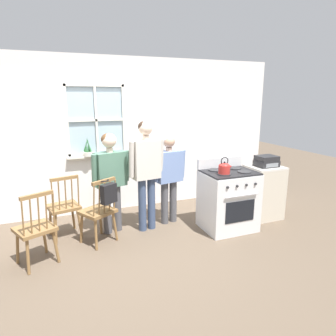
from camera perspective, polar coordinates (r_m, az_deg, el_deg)
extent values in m
plane|color=brown|center=(4.45, -6.93, -13.79)|extent=(16.00, 16.00, 0.00)
cube|color=white|center=(5.93, 5.75, 6.84)|extent=(2.91, 0.06, 2.70)
cube|color=white|center=(5.51, -12.89, -2.78)|extent=(0.99, 0.06, 1.04)
cube|color=white|center=(5.31, -14.04, 17.81)|extent=(0.99, 0.06, 0.47)
cube|color=silver|center=(5.31, -13.04, 2.23)|extent=(1.05, 0.10, 0.03)
cube|color=#9EB7C6|center=(5.32, -13.54, 8.87)|extent=(0.93, 0.01, 1.13)
cube|color=silver|center=(5.29, -13.49, 8.85)|extent=(0.04, 0.02, 1.19)
cube|color=silver|center=(5.29, -13.49, 8.85)|extent=(0.99, 0.02, 0.04)
cube|color=silver|center=(5.24, -18.70, 8.48)|extent=(0.04, 0.03, 1.19)
cube|color=silver|center=(5.37, -8.41, 9.15)|extent=(0.04, 0.03, 1.19)
cube|color=silver|center=(5.28, -13.85, 15.09)|extent=(0.99, 0.03, 0.04)
cube|color=silver|center=(5.36, -13.16, 2.72)|extent=(0.99, 0.03, 0.04)
cube|color=olive|center=(4.36, -13.28, -8.06)|extent=(0.56, 0.56, 0.04)
cylinder|color=olive|center=(4.66, -12.72, -9.75)|extent=(0.06, 0.09, 0.44)
cylinder|color=olive|center=(4.48, -16.15, -10.97)|extent=(0.09, 0.06, 0.44)
cylinder|color=olive|center=(4.44, -10.06, -10.87)|extent=(0.09, 0.06, 0.44)
cylinder|color=olive|center=(4.24, -13.55, -12.23)|extent=(0.06, 0.09, 0.44)
cylinder|color=olive|center=(4.27, -10.13, -5.12)|extent=(0.05, 0.07, 0.46)
cylinder|color=olive|center=(4.21, -11.04, -5.41)|extent=(0.05, 0.07, 0.46)
cylinder|color=olive|center=(4.16, -11.98, -5.71)|extent=(0.05, 0.07, 0.46)
cylinder|color=olive|center=(4.10, -12.95, -6.02)|extent=(0.05, 0.07, 0.46)
cylinder|color=olive|center=(4.05, -13.94, -6.33)|extent=(0.05, 0.07, 0.46)
cube|color=olive|center=(4.08, -12.15, -2.47)|extent=(0.35, 0.23, 0.04)
cube|color=olive|center=(4.67, -19.27, -7.01)|extent=(0.50, 0.48, 0.04)
cylinder|color=olive|center=(4.94, -17.63, -8.73)|extent=(0.07, 0.08, 0.44)
cylinder|color=olive|center=(4.87, -21.51, -9.39)|extent=(0.08, 0.07, 0.44)
cylinder|color=olive|center=(4.65, -16.47, -10.04)|extent=(0.08, 0.07, 0.44)
cylinder|color=olive|center=(4.58, -20.58, -10.78)|extent=(0.07, 0.08, 0.44)
cylinder|color=olive|center=(4.49, -16.71, -4.56)|extent=(0.03, 0.07, 0.46)
cylinder|color=olive|center=(4.46, -17.81, -4.73)|extent=(0.03, 0.07, 0.46)
cylinder|color=olive|center=(4.44, -18.92, -4.91)|extent=(0.03, 0.07, 0.46)
cylinder|color=olive|center=(4.42, -20.05, -5.09)|extent=(0.03, 0.07, 0.46)
cylinder|color=olive|center=(4.40, -21.18, -5.26)|extent=(0.03, 0.07, 0.46)
cube|color=olive|center=(4.37, -19.16, -1.87)|extent=(0.38, 0.12, 0.04)
cube|color=olive|center=(4.06, -24.04, -10.57)|extent=(0.55, 0.54, 0.04)
cylinder|color=olive|center=(4.35, -22.45, -12.25)|extent=(0.06, 0.09, 0.44)
cylinder|color=olive|center=(4.25, -26.74, -13.34)|extent=(0.09, 0.06, 0.44)
cylinder|color=olive|center=(4.08, -20.57, -13.81)|extent=(0.09, 0.06, 0.44)
cylinder|color=olive|center=(3.98, -25.13, -15.05)|extent=(0.06, 0.09, 0.44)
cylinder|color=olive|center=(3.89, -20.95, -7.67)|extent=(0.04, 0.07, 0.46)
cylinder|color=olive|center=(3.86, -22.16, -7.96)|extent=(0.04, 0.07, 0.46)
cylinder|color=olive|center=(3.83, -23.40, -8.26)|extent=(0.04, 0.07, 0.46)
cylinder|color=olive|center=(3.80, -24.65, -8.55)|extent=(0.04, 0.07, 0.46)
cylinder|color=olive|center=(3.77, -25.93, -8.85)|extent=(0.04, 0.07, 0.46)
cube|color=olive|center=(3.75, -23.74, -4.78)|extent=(0.36, 0.19, 0.04)
cylinder|color=#4C4C51|center=(4.63, -11.53, -7.88)|extent=(0.12, 0.12, 0.73)
cylinder|color=#4C4C51|center=(4.70, -9.65, -7.47)|extent=(0.12, 0.12, 0.73)
cube|color=#4C7560|center=(4.48, -10.92, -0.23)|extent=(0.48, 0.32, 0.51)
cylinder|color=#4C7560|center=(4.35, -13.86, -0.50)|extent=(0.10, 0.13, 0.48)
cylinder|color=#4C7560|center=(4.57, -7.92, 0.43)|extent=(0.10, 0.13, 0.48)
cylinder|color=beige|center=(4.42, -11.09, 3.40)|extent=(0.10, 0.10, 0.06)
sphere|color=beige|center=(4.40, -11.17, 5.15)|extent=(0.21, 0.21, 0.21)
ellipsoid|color=brown|center=(4.41, -11.26, 5.42)|extent=(0.22, 0.22, 0.17)
cylinder|color=#384766|center=(4.63, -4.92, -7.02)|extent=(0.12, 0.12, 0.83)
cylinder|color=#384766|center=(4.69, -3.18, -6.71)|extent=(0.12, 0.12, 0.83)
cube|color=beige|center=(4.46, -4.19, 1.66)|extent=(0.43, 0.26, 0.58)
cylinder|color=beige|center=(4.34, -6.95, 1.59)|extent=(0.09, 0.12, 0.54)
cylinder|color=beige|center=(4.54, -1.36, 2.21)|extent=(0.09, 0.12, 0.54)
cylinder|color=beige|center=(4.41, -4.27, 5.81)|extent=(0.10, 0.10, 0.07)
sphere|color=beige|center=(4.39, -4.30, 7.60)|extent=(0.21, 0.21, 0.21)
ellipsoid|color=#332319|center=(4.40, -4.39, 7.85)|extent=(0.21, 0.21, 0.17)
cylinder|color=#4C4C51|center=(4.88, -0.64, -6.63)|extent=(0.12, 0.12, 0.70)
cylinder|color=#4C4C51|center=(4.96, 0.97, -6.29)|extent=(0.12, 0.12, 0.70)
cube|color=#6B84B7|center=(4.75, 0.17, 0.32)|extent=(0.45, 0.28, 0.49)
cylinder|color=#6B84B7|center=(4.61, -2.31, 0.14)|extent=(0.09, 0.12, 0.46)
cylinder|color=#6B84B7|center=(4.86, 2.78, 0.85)|extent=(0.09, 0.12, 0.46)
cylinder|color=tan|center=(4.70, 0.18, 3.60)|extent=(0.10, 0.10, 0.06)
sphere|color=tan|center=(4.68, 0.18, 5.12)|extent=(0.19, 0.19, 0.19)
ellipsoid|color=silver|center=(4.69, 0.08, 5.35)|extent=(0.20, 0.20, 0.16)
cube|color=silver|center=(4.76, 11.37, -6.17)|extent=(0.79, 0.64, 0.90)
cube|color=black|center=(4.63, 11.64, -0.78)|extent=(0.77, 0.61, 0.02)
cylinder|color=#2D2D30|center=(4.43, 10.62, -1.15)|extent=(0.20, 0.20, 0.02)
cylinder|color=#2D2D30|center=(4.62, 14.35, -0.72)|extent=(0.20, 0.20, 0.02)
cylinder|color=#2D2D30|center=(4.64, 8.96, -0.40)|extent=(0.20, 0.20, 0.02)
cylinder|color=#2D2D30|center=(4.83, 12.59, -0.03)|extent=(0.20, 0.20, 0.02)
cube|color=silver|center=(4.85, 9.84, 1.06)|extent=(0.79, 0.06, 0.16)
cube|color=black|center=(4.53, 13.56, -8.06)|extent=(0.49, 0.01, 0.32)
cylinder|color=silver|center=(4.43, 13.90, -5.11)|extent=(0.55, 0.02, 0.02)
cylinder|color=#232326|center=(4.27, 11.31, -3.66)|extent=(0.04, 0.02, 0.04)
cylinder|color=#232326|center=(4.36, 13.06, -3.41)|extent=(0.04, 0.02, 0.04)
cylinder|color=#232326|center=(4.44, 14.74, -3.16)|extent=(0.04, 0.02, 0.04)
cylinder|color=#232326|center=(4.54, 16.35, -2.93)|extent=(0.04, 0.02, 0.04)
cylinder|color=red|center=(4.41, 10.66, -0.28)|extent=(0.17, 0.17, 0.12)
ellipsoid|color=red|center=(4.40, 10.69, 0.48)|extent=(0.16, 0.16, 0.07)
sphere|color=black|center=(4.39, 10.72, 1.05)|extent=(0.03, 0.03, 0.03)
cylinder|color=red|center=(4.45, 11.55, 0.04)|extent=(0.08, 0.03, 0.07)
torus|color=black|center=(4.38, 10.73, 1.31)|extent=(0.12, 0.01, 0.12)
cylinder|color=beige|center=(5.27, -15.03, 2.60)|extent=(0.16, 0.16, 0.07)
cylinder|color=#33261C|center=(5.26, -15.05, 2.90)|extent=(0.14, 0.14, 0.01)
cone|color=#286033|center=(5.25, -14.91, 4.34)|extent=(0.07, 0.05, 0.25)
cone|color=#286033|center=(5.28, -15.09, 3.59)|extent=(0.04, 0.06, 0.11)
cone|color=#286033|center=(5.26, -15.36, 4.16)|extent=(0.09, 0.08, 0.22)
cone|color=#286033|center=(5.23, -15.35, 4.02)|extent=(0.06, 0.05, 0.20)
cone|color=#286033|center=(5.23, -15.10, 3.55)|extent=(0.04, 0.06, 0.12)
cone|color=#286033|center=(5.23, -14.91, 4.34)|extent=(0.10, 0.08, 0.26)
cube|color=black|center=(4.06, -11.23, -4.80)|extent=(0.24, 0.19, 0.26)
torus|color=black|center=(4.07, -12.07, -2.30)|extent=(0.17, 0.17, 0.01)
cube|color=beige|center=(5.35, 17.68, -4.51)|extent=(0.55, 0.50, 0.87)
cube|color=beige|center=(5.24, 18.03, 0.18)|extent=(0.55, 0.50, 0.03)
cube|color=#232326|center=(5.21, 18.22, 0.83)|extent=(0.34, 0.28, 0.10)
cube|color=#232326|center=(5.19, 18.29, 1.80)|extent=(0.32, 0.27, 0.08)
cube|color=gray|center=(5.10, 19.23, 0.49)|extent=(0.24, 0.01, 0.06)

